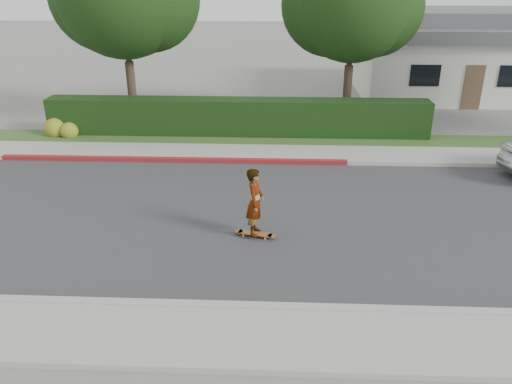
# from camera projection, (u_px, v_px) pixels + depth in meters

# --- Properties ---
(ground) EXTENTS (120.00, 120.00, 0.00)m
(ground) POSITION_uv_depth(u_px,v_px,m) (328.00, 218.00, 13.33)
(ground) COLOR slate
(ground) RESTS_ON ground
(road) EXTENTS (60.00, 8.00, 0.01)m
(road) POSITION_uv_depth(u_px,v_px,m) (328.00, 218.00, 13.33)
(road) COLOR #2D2D30
(road) RESTS_ON ground
(curb_near) EXTENTS (60.00, 0.20, 0.15)m
(curb_near) POSITION_uv_depth(u_px,v_px,m) (348.00, 310.00, 9.55)
(curb_near) COLOR #9E9E99
(curb_near) RESTS_ON ground
(sidewalk_near) EXTENTS (60.00, 1.60, 0.12)m
(sidewalk_near) POSITION_uv_depth(u_px,v_px,m) (354.00, 343.00, 8.73)
(sidewalk_near) COLOR gray
(sidewalk_near) RESTS_ON ground
(curb_far) EXTENTS (60.00, 0.20, 0.15)m
(curb_far) POSITION_uv_depth(u_px,v_px,m) (318.00, 162.00, 17.05)
(curb_far) COLOR #9E9E99
(curb_far) RESTS_ON ground
(curb_red_section) EXTENTS (12.00, 0.21, 0.15)m
(curb_red_section) POSITION_uv_depth(u_px,v_px,m) (173.00, 160.00, 17.25)
(curb_red_section) COLOR maroon
(curb_red_section) RESTS_ON ground
(sidewalk_far) EXTENTS (60.00, 1.60, 0.12)m
(sidewalk_far) POSITION_uv_depth(u_px,v_px,m) (316.00, 154.00, 17.88)
(sidewalk_far) COLOR gray
(sidewalk_far) RESTS_ON ground
(planting_strip) EXTENTS (60.00, 1.60, 0.10)m
(planting_strip) POSITION_uv_depth(u_px,v_px,m) (313.00, 140.00, 19.35)
(planting_strip) COLOR #2D4C1E
(planting_strip) RESTS_ON ground
(hedge) EXTENTS (15.00, 1.00, 1.50)m
(hedge) POSITION_uv_depth(u_px,v_px,m) (237.00, 118.00, 19.73)
(hedge) COLOR black
(hedge) RESTS_ON ground
(flowering_shrub) EXTENTS (1.40, 1.00, 0.90)m
(flowering_shrub) POSITION_uv_depth(u_px,v_px,m) (60.00, 129.00, 19.76)
(flowering_shrub) COLOR #2D4C19
(flowering_shrub) RESTS_ON ground
(tree_center) EXTENTS (5.66, 4.84, 7.44)m
(tree_center) POSITION_uv_depth(u_px,v_px,m) (353.00, 4.00, 19.71)
(tree_center) COLOR #33261C
(tree_center) RESTS_ON ground
(house) EXTENTS (10.60, 8.60, 4.30)m
(house) POSITION_uv_depth(u_px,v_px,m) (453.00, 53.00, 26.80)
(house) COLOR beige
(house) RESTS_ON ground
(skateboard) EXTENTS (1.07, 0.45, 0.10)m
(skateboard) POSITION_uv_depth(u_px,v_px,m) (255.00, 234.00, 12.31)
(skateboard) COLOR orange
(skateboard) RESTS_ON ground
(skateboarder) EXTENTS (0.49, 0.67, 1.70)m
(skateboarder) POSITION_uv_depth(u_px,v_px,m) (255.00, 202.00, 11.97)
(skateboarder) COLOR white
(skateboarder) RESTS_ON skateboard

